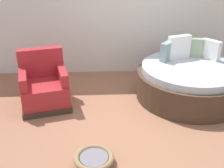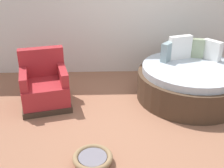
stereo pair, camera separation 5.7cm
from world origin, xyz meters
The scene contains 5 objects.
ground_plane centered at (0.00, 0.00, -0.01)m, with size 8.00×8.00×0.02m, color #936047.
back_wall centered at (0.00, 2.10, 1.49)m, with size 8.00×0.12×2.98m, color silver.
round_daybed centered at (1.04, 0.80, 0.31)m, with size 1.87×1.87×1.04m.
red_armchair centered at (-1.52, 0.64, 0.33)m, with size 0.97×0.97×0.94m.
pet_basket centered at (-0.66, -0.93, 0.07)m, with size 0.51×0.51×0.13m.
Camera 1 is at (-0.56, -3.68, 2.45)m, focal length 44.74 mm.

